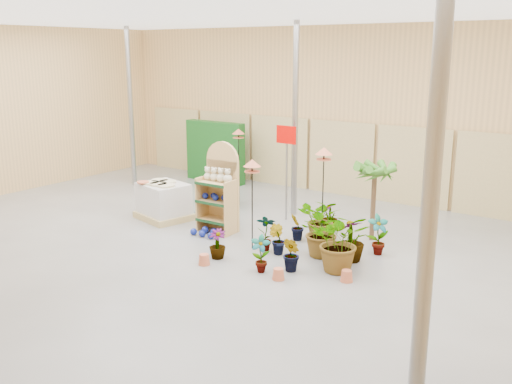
% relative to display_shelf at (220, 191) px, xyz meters
% --- Properties ---
extents(room, '(15.20, 12.10, 4.70)m').
position_rel_display_shelf_xyz_m(room, '(0.65, -0.60, 1.32)').
color(room, slate).
rests_on(room, ground).
extents(display_shelf, '(0.83, 0.54, 1.96)m').
position_rel_display_shelf_xyz_m(display_shelf, '(0.00, 0.00, 0.00)').
color(display_shelf, tan).
rests_on(display_shelf, ground).
extents(teddy_bears, '(0.72, 0.19, 0.31)m').
position_rel_display_shelf_xyz_m(teddy_bears, '(0.03, -0.09, 0.35)').
color(teddy_bears, beige).
rests_on(teddy_bears, display_shelf).
extents(gazing_balls_shelf, '(0.72, 0.25, 0.14)m').
position_rel_display_shelf_xyz_m(gazing_balls_shelf, '(0.00, -0.12, -0.12)').
color(gazing_balls_shelf, navy).
rests_on(gazing_balls_shelf, display_shelf).
extents(gazing_balls_floor, '(0.63, 0.39, 0.15)m').
position_rel_display_shelf_xyz_m(gazing_balls_floor, '(-0.02, -0.52, -0.82)').
color(gazing_balls_floor, navy).
rests_on(gazing_balls_floor, ground).
extents(pallet_stack, '(1.39, 1.24, 0.88)m').
position_rel_display_shelf_xyz_m(pallet_stack, '(-1.63, -0.09, -0.47)').
color(pallet_stack, tan).
rests_on(pallet_stack, ground).
extents(charcoal_planters, '(0.80, 0.50, 1.00)m').
position_rel_display_shelf_xyz_m(charcoal_planters, '(-1.24, 1.63, -0.48)').
color(charcoal_planters, black).
rests_on(charcoal_planters, ground).
extents(trellis_stock, '(2.00, 0.30, 1.80)m').
position_rel_display_shelf_xyz_m(trellis_stock, '(-3.15, 3.69, 0.01)').
color(trellis_stock, '#124B16').
rests_on(trellis_stock, ground).
extents(offer_sign, '(0.50, 0.08, 2.20)m').
position_rel_display_shelf_xyz_m(offer_sign, '(0.75, 1.47, 0.68)').
color(offer_sign, gray).
rests_on(offer_sign, ground).
extents(bird_table_front, '(0.34, 0.34, 1.80)m').
position_rel_display_shelf_xyz_m(bird_table_front, '(1.25, -0.57, 0.78)').
color(bird_table_front, black).
rests_on(bird_table_front, ground).
extents(bird_table_right, '(0.34, 0.34, 2.00)m').
position_rel_display_shelf_xyz_m(bird_table_right, '(2.28, 0.41, 0.97)').
color(bird_table_right, black).
rests_on(bird_table_right, ground).
extents(bird_table_back, '(0.34, 0.34, 1.81)m').
position_rel_display_shelf_xyz_m(bird_table_back, '(-1.60, 2.80, 0.78)').
color(bird_table_back, black).
rests_on(bird_table_back, ground).
extents(palm, '(0.70, 0.70, 1.74)m').
position_rel_display_shelf_xyz_m(palm, '(2.98, 1.29, 0.59)').
color(palm, brown).
rests_on(palm, ground).
extents(potted_plant_0, '(0.45, 0.38, 0.74)m').
position_rel_display_shelf_xyz_m(potted_plant_0, '(1.55, -0.51, -0.53)').
color(potted_plant_0, '#377320').
rests_on(potted_plant_0, ground).
extents(potted_plant_1, '(0.32, 0.26, 0.58)m').
position_rel_display_shelf_xyz_m(potted_plant_1, '(1.83, -0.56, -0.60)').
color(potted_plant_1, '#377320').
rests_on(potted_plant_1, ground).
extents(potted_plant_2, '(0.84, 0.96, 1.00)m').
position_rel_display_shelf_xyz_m(potted_plant_2, '(2.61, -0.22, -0.39)').
color(potted_plant_2, '#377320').
rests_on(potted_plant_2, ground).
extents(potted_plant_3, '(0.59, 0.59, 0.84)m').
position_rel_display_shelf_xyz_m(potted_plant_3, '(3.17, -0.07, -0.47)').
color(potted_plant_3, '#377320').
rests_on(potted_plant_3, ground).
extents(potted_plant_4, '(0.49, 0.50, 0.80)m').
position_rel_display_shelf_xyz_m(potted_plant_4, '(3.44, 0.53, -0.50)').
color(potted_plant_4, '#377320').
rests_on(potted_plant_4, ground).
extents(potted_plant_5, '(0.35, 0.39, 0.59)m').
position_rel_display_shelf_xyz_m(potted_plant_5, '(1.74, 0.35, -0.60)').
color(potted_plant_5, '#377320').
rests_on(potted_plant_5, ground).
extents(potted_plant_6, '(0.97, 0.89, 0.91)m').
position_rel_display_shelf_xyz_m(potted_plant_6, '(2.15, 0.66, -0.44)').
color(potted_plant_6, '#377320').
rests_on(potted_plant_6, ground).
extents(potted_plant_7, '(0.44, 0.44, 0.57)m').
position_rel_display_shelf_xyz_m(potted_plant_7, '(1.04, -1.41, -0.61)').
color(potted_plant_7, '#377320').
rests_on(potted_plant_7, ground).
extents(potted_plant_8, '(0.43, 0.37, 0.68)m').
position_rel_display_shelf_xyz_m(potted_plant_8, '(2.11, -1.51, -0.55)').
color(potted_plant_8, '#377320').
rests_on(potted_plant_8, ground).
extents(potted_plant_9, '(0.46, 0.44, 0.66)m').
position_rel_display_shelf_xyz_m(potted_plant_9, '(2.55, -1.18, -0.57)').
color(potted_plant_9, '#377320').
rests_on(potted_plant_9, ground).
extents(potted_plant_10, '(1.29, 1.24, 1.11)m').
position_rel_display_shelf_xyz_m(potted_plant_10, '(3.24, -0.65, -0.34)').
color(potted_plant_10, '#377320').
rests_on(potted_plant_10, ground).
extents(potted_plant_11, '(0.44, 0.44, 0.63)m').
position_rel_display_shelf_xyz_m(potted_plant_11, '(1.95, 1.37, -0.58)').
color(potted_plant_11, '#377320').
rests_on(potted_plant_11, ground).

